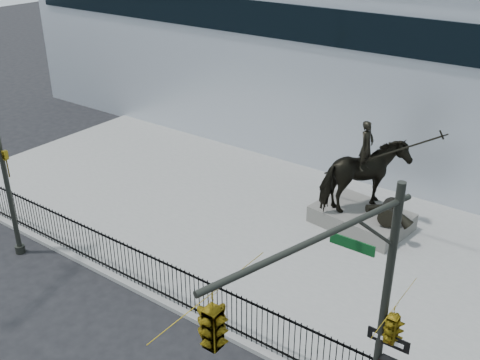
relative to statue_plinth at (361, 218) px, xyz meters
The scene contains 7 objects.
ground 9.70m from the statue_plinth, 105.16° to the right, with size 120.00×120.00×0.00m, color black.
plaza 3.48m from the statue_plinth, 137.12° to the right, with size 30.00×12.00×0.15m, color gray.
building 11.66m from the statue_plinth, 103.38° to the left, with size 44.00×14.00×9.00m, color #B6BEC6.
picket_fence 8.50m from the statue_plinth, 107.36° to the right, with size 22.10×0.10×1.50m.
statue_plinth is the anchor object (origin of this frame).
equestrian_statue 1.75m from the statue_plinth, ahead, with size 4.59×3.13×3.91m.
traffic_signal_right 12.78m from the statue_plinth, 70.90° to the right, with size 2.17×6.86×7.00m.
Camera 1 is at (10.13, -9.26, 11.66)m, focal length 42.00 mm.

